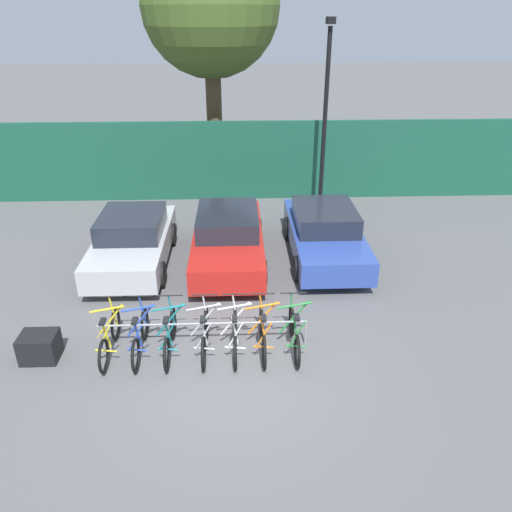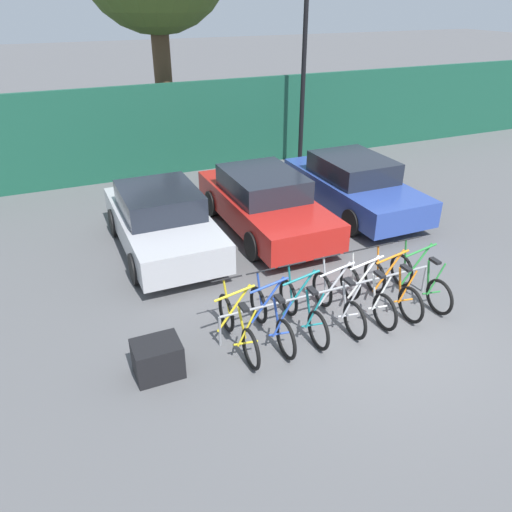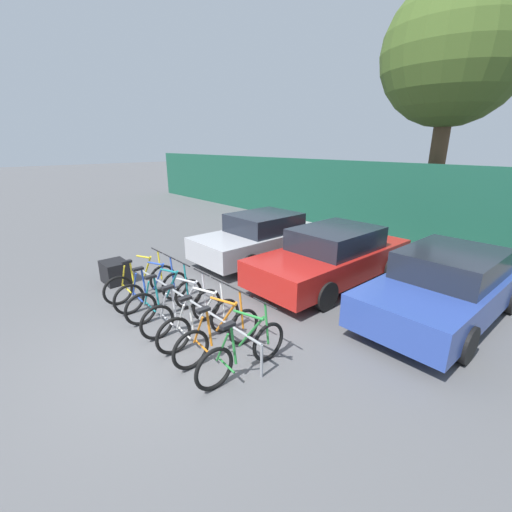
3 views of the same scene
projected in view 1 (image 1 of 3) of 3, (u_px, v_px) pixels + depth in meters
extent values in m
plane|color=#59595B|center=(232.00, 367.00, 9.51)|extent=(120.00, 120.00, 0.00)
cube|color=#19513D|center=(232.00, 161.00, 17.40)|extent=(36.00, 0.16, 2.74)
cylinder|color=gray|center=(203.00, 324.00, 9.85)|extent=(4.12, 0.04, 0.04)
cylinder|color=gray|center=(99.00, 338.00, 9.90)|extent=(0.04, 0.04, 0.55)
cylinder|color=gray|center=(306.00, 333.00, 10.04)|extent=(0.04, 0.04, 0.55)
torus|color=black|center=(104.00, 356.00, 9.28)|extent=(0.06, 0.66, 0.66)
torus|color=black|center=(116.00, 324.00, 10.22)|extent=(0.06, 0.66, 0.66)
cylinder|color=yellow|center=(110.00, 321.00, 9.75)|extent=(0.60, 0.04, 0.76)
cylinder|color=yellow|center=(107.00, 309.00, 9.56)|extent=(0.68, 0.04, 0.16)
cylinder|color=yellow|center=(106.00, 334.00, 9.47)|extent=(0.14, 0.04, 0.63)
cylinder|color=yellow|center=(103.00, 339.00, 9.28)|extent=(0.32, 0.03, 0.58)
cylinder|color=yellow|center=(106.00, 351.00, 9.47)|extent=(0.40, 0.03, 0.08)
cylinder|color=yellow|center=(113.00, 311.00, 10.03)|extent=(0.12, 0.04, 0.69)
cylinder|color=black|center=(110.00, 297.00, 9.83)|extent=(0.52, 0.03, 0.03)
cube|color=black|center=(102.00, 322.00, 9.24)|extent=(0.10, 0.22, 0.05)
torus|color=black|center=(136.00, 355.00, 9.30)|extent=(0.06, 0.66, 0.66)
torus|color=black|center=(145.00, 324.00, 10.24)|extent=(0.06, 0.66, 0.66)
cylinder|color=#284CB7|center=(140.00, 321.00, 9.77)|extent=(0.60, 0.04, 0.76)
cylinder|color=#284CB7|center=(138.00, 309.00, 9.58)|extent=(0.68, 0.04, 0.16)
cylinder|color=#284CB7|center=(137.00, 333.00, 9.49)|extent=(0.14, 0.04, 0.63)
cylinder|color=#284CB7|center=(135.00, 338.00, 9.31)|extent=(0.32, 0.03, 0.58)
cylinder|color=#284CB7|center=(138.00, 350.00, 9.49)|extent=(0.40, 0.03, 0.08)
cylinder|color=#284CB7|center=(143.00, 311.00, 10.05)|extent=(0.12, 0.04, 0.69)
cylinder|color=black|center=(140.00, 296.00, 9.85)|extent=(0.52, 0.03, 0.03)
cube|color=black|center=(135.00, 321.00, 9.26)|extent=(0.10, 0.22, 0.05)
torus|color=black|center=(167.00, 355.00, 9.32)|extent=(0.06, 0.66, 0.66)
torus|color=black|center=(173.00, 323.00, 10.26)|extent=(0.06, 0.66, 0.66)
cylinder|color=#197A7F|center=(170.00, 320.00, 9.79)|extent=(0.60, 0.04, 0.76)
cylinder|color=#197A7F|center=(168.00, 308.00, 9.60)|extent=(0.68, 0.04, 0.16)
cylinder|color=#197A7F|center=(168.00, 332.00, 9.52)|extent=(0.14, 0.04, 0.63)
cylinder|color=#197A7F|center=(167.00, 338.00, 9.33)|extent=(0.32, 0.03, 0.58)
cylinder|color=#197A7F|center=(168.00, 349.00, 9.51)|extent=(0.40, 0.03, 0.08)
cylinder|color=#197A7F|center=(171.00, 310.00, 10.07)|extent=(0.12, 0.04, 0.69)
cylinder|color=black|center=(170.00, 295.00, 9.87)|extent=(0.52, 0.03, 0.03)
cube|color=black|center=(166.00, 320.00, 9.28)|extent=(0.10, 0.22, 0.05)
torus|color=black|center=(204.00, 354.00, 9.34)|extent=(0.06, 0.66, 0.66)
torus|color=black|center=(206.00, 322.00, 10.28)|extent=(0.06, 0.66, 0.66)
cylinder|color=#B7B7BC|center=(205.00, 319.00, 9.81)|extent=(0.60, 0.04, 0.76)
cylinder|color=#B7B7BC|center=(204.00, 307.00, 9.63)|extent=(0.68, 0.04, 0.16)
cylinder|color=#B7B7BC|center=(204.00, 332.00, 9.54)|extent=(0.14, 0.04, 0.63)
cylinder|color=#B7B7BC|center=(203.00, 337.00, 9.35)|extent=(0.32, 0.03, 0.58)
cylinder|color=#B7B7BC|center=(204.00, 348.00, 9.53)|extent=(0.40, 0.03, 0.08)
cylinder|color=#B7B7BC|center=(205.00, 309.00, 10.09)|extent=(0.12, 0.04, 0.69)
cylinder|color=black|center=(204.00, 295.00, 9.89)|extent=(0.52, 0.03, 0.03)
cube|color=black|center=(203.00, 319.00, 9.31)|extent=(0.10, 0.22, 0.05)
torus|color=black|center=(235.00, 353.00, 9.37)|extent=(0.06, 0.66, 0.66)
torus|color=black|center=(235.00, 322.00, 10.31)|extent=(0.06, 0.66, 0.66)
cylinder|color=silver|center=(235.00, 319.00, 9.83)|extent=(0.60, 0.04, 0.76)
cylinder|color=silver|center=(235.00, 307.00, 9.65)|extent=(0.68, 0.04, 0.16)
cylinder|color=silver|center=(235.00, 331.00, 9.56)|extent=(0.14, 0.04, 0.63)
cylinder|color=silver|center=(235.00, 336.00, 9.37)|extent=(0.32, 0.03, 0.58)
cylinder|color=silver|center=(235.00, 348.00, 9.56)|extent=(0.40, 0.03, 0.08)
cylinder|color=silver|center=(235.00, 309.00, 10.11)|extent=(0.12, 0.04, 0.69)
cylinder|color=black|center=(235.00, 294.00, 9.91)|extent=(0.52, 0.03, 0.03)
cube|color=black|center=(235.00, 319.00, 9.33)|extent=(0.10, 0.22, 0.05)
torus|color=black|center=(264.00, 352.00, 9.39)|extent=(0.06, 0.66, 0.66)
torus|color=black|center=(261.00, 321.00, 10.33)|extent=(0.06, 0.66, 0.66)
cylinder|color=orange|center=(262.00, 318.00, 9.85)|extent=(0.60, 0.04, 0.76)
cylinder|color=orange|center=(263.00, 306.00, 9.67)|extent=(0.68, 0.04, 0.16)
cylinder|color=orange|center=(263.00, 330.00, 9.58)|extent=(0.14, 0.04, 0.63)
cylinder|color=orange|center=(264.00, 335.00, 9.39)|extent=(0.32, 0.03, 0.58)
cylinder|color=orange|center=(264.00, 347.00, 9.57)|extent=(0.40, 0.03, 0.08)
cylinder|color=orange|center=(262.00, 308.00, 10.13)|extent=(0.12, 0.04, 0.69)
cylinder|color=black|center=(262.00, 294.00, 9.93)|extent=(0.52, 0.03, 0.03)
cube|color=black|center=(264.00, 318.00, 9.35)|extent=(0.10, 0.22, 0.05)
torus|color=black|center=(297.00, 351.00, 9.41)|extent=(0.06, 0.66, 0.66)
torus|color=black|center=(292.00, 320.00, 10.35)|extent=(0.06, 0.66, 0.66)
cylinder|color=#288438|center=(294.00, 317.00, 9.88)|extent=(0.60, 0.04, 0.76)
cylinder|color=#288438|center=(295.00, 305.00, 9.69)|extent=(0.68, 0.04, 0.16)
cylinder|color=#288438|center=(296.00, 329.00, 9.60)|extent=(0.14, 0.04, 0.63)
cylinder|color=#288438|center=(297.00, 334.00, 9.41)|extent=(0.32, 0.03, 0.58)
cylinder|color=#288438|center=(296.00, 346.00, 9.60)|extent=(0.40, 0.03, 0.08)
cylinder|color=#288438|center=(292.00, 307.00, 10.16)|extent=(0.12, 0.04, 0.69)
cylinder|color=black|center=(293.00, 293.00, 9.96)|extent=(0.52, 0.03, 0.03)
cube|color=black|center=(297.00, 317.00, 9.37)|extent=(0.10, 0.22, 0.05)
cube|color=#B7B7BC|center=(133.00, 245.00, 13.10)|extent=(1.80, 4.16, 0.62)
cube|color=#1E232D|center=(132.00, 223.00, 12.94)|extent=(1.58, 1.91, 0.52)
cylinder|color=black|center=(112.00, 235.00, 14.26)|extent=(0.20, 0.64, 0.64)
cylinder|color=black|center=(172.00, 234.00, 14.32)|extent=(0.20, 0.64, 0.64)
cylinder|color=black|center=(90.00, 276.00, 12.10)|extent=(0.20, 0.64, 0.64)
cylinder|color=black|center=(161.00, 274.00, 12.16)|extent=(0.20, 0.64, 0.64)
cube|color=red|center=(228.00, 242.00, 13.28)|extent=(1.80, 4.56, 0.62)
cube|color=#1E232D|center=(228.00, 220.00, 13.12)|extent=(1.58, 2.10, 0.52)
cylinder|color=black|center=(200.00, 231.00, 14.54)|extent=(0.20, 0.64, 0.64)
cylinder|color=black|center=(258.00, 230.00, 14.60)|extent=(0.20, 0.64, 0.64)
cylinder|color=black|center=(193.00, 274.00, 12.17)|extent=(0.20, 0.64, 0.64)
cylinder|color=black|center=(263.00, 273.00, 12.23)|extent=(0.20, 0.64, 0.64)
cube|color=#2D479E|center=(324.00, 238.00, 13.52)|extent=(1.80, 4.43, 0.62)
cube|color=#1E232D|center=(325.00, 217.00, 13.36)|extent=(1.58, 2.04, 0.52)
cylinder|color=black|center=(288.00, 228.00, 14.75)|extent=(0.20, 0.64, 0.64)
cylinder|color=black|center=(346.00, 227.00, 14.81)|extent=(0.20, 0.64, 0.64)
cylinder|color=black|center=(298.00, 268.00, 12.45)|extent=(0.20, 0.64, 0.64)
cylinder|color=black|center=(366.00, 267.00, 12.51)|extent=(0.20, 0.64, 0.64)
cylinder|color=black|center=(325.00, 123.00, 15.96)|extent=(0.14, 0.14, 5.68)
cube|color=black|center=(331.00, 20.00, 14.63)|extent=(0.24, 0.44, 0.20)
cube|color=black|center=(40.00, 347.00, 9.63)|extent=(0.70, 0.56, 0.55)
cylinder|color=brown|center=(215.00, 125.00, 18.61)|extent=(0.57, 0.57, 4.47)
sphere|color=#425B23|center=(210.00, 5.00, 16.82)|extent=(4.74, 4.74, 4.74)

